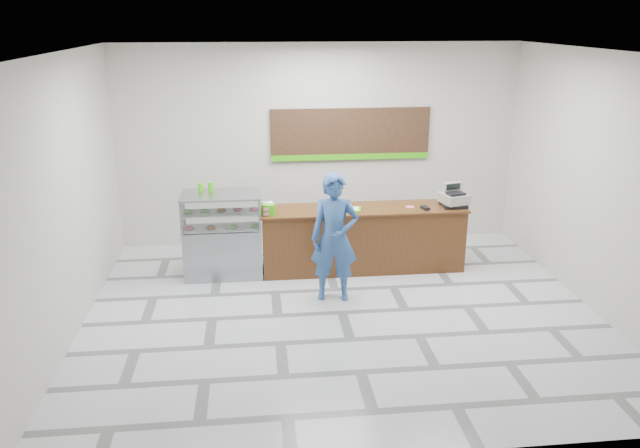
{
  "coord_description": "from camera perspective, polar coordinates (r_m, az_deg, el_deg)",
  "views": [
    {
      "loc": [
        -1.14,
        -7.73,
        3.92
      ],
      "look_at": [
        -0.21,
        0.9,
        1.01
      ],
      "focal_mm": 35.0,
      "sensor_mm": 36.0,
      "label": 1
    }
  ],
  "objects": [
    {
      "name": "napkin_box",
      "position": [
        9.73,
        -4.76,
        1.61
      ],
      "size": [
        0.19,
        0.19,
        0.13
      ],
      "primitive_type": "cube",
      "rotation": [
        0.0,
        0.0,
        0.3
      ],
      "color": "white",
      "rests_on": "sales_counter"
    },
    {
      "name": "green_cup_left",
      "position": [
        9.83,
        -10.87,
        3.32
      ],
      "size": [
        0.08,
        0.08,
        0.13
      ],
      "primitive_type": "cylinder",
      "color": "#3AB70C",
      "rests_on": "display_case"
    },
    {
      "name": "ceiling",
      "position": [
        7.83,
        2.33,
        15.46
      ],
      "size": [
        7.0,
        7.0,
        0.0
      ],
      "primitive_type": "plane",
      "rotation": [
        3.14,
        0.0,
        0.0
      ],
      "color": "silver",
      "rests_on": "back_wall"
    },
    {
      "name": "sales_counter",
      "position": [
        10.03,
        3.92,
        -1.33
      ],
      "size": [
        3.26,
        0.76,
        1.03
      ],
      "color": "#572E17",
      "rests_on": "floor"
    },
    {
      "name": "cash_register",
      "position": [
        10.14,
        12.12,
        2.36
      ],
      "size": [
        0.47,
        0.49,
        0.36
      ],
      "rotation": [
        0.0,
        0.0,
        0.27
      ],
      "color": "black",
      "rests_on": "sales_counter"
    },
    {
      "name": "serving_tray",
      "position": [
        9.76,
        2.63,
        1.38
      ],
      "size": [
        0.44,
        0.36,
        0.02
      ],
      "rotation": [
        0.0,
        0.0,
        -0.23
      ],
      "color": "#35B600",
      "rests_on": "sales_counter"
    },
    {
      "name": "green_cup_right",
      "position": [
        9.82,
        -9.93,
        3.39
      ],
      "size": [
        0.09,
        0.09,
        0.14
      ],
      "primitive_type": "cylinder",
      "color": "#3AB70C",
      "rests_on": "display_case"
    },
    {
      "name": "card_terminal",
      "position": [
        9.92,
        9.6,
        1.47
      ],
      "size": [
        0.12,
        0.19,
        0.04
      ],
      "primitive_type": "cube",
      "rotation": [
        0.0,
        0.0,
        0.25
      ],
      "color": "black",
      "rests_on": "sales_counter"
    },
    {
      "name": "straw_cup",
      "position": [
        9.71,
        -4.76,
        1.51
      ],
      "size": [
        0.07,
        0.07,
        0.11
      ],
      "primitive_type": "cylinder",
      "color": "silver",
      "rests_on": "sales_counter"
    },
    {
      "name": "donut_decal",
      "position": [
        9.99,
        8.22,
        1.56
      ],
      "size": [
        0.14,
        0.14,
        0.0
      ],
      "primitive_type": "cylinder",
      "color": "pink",
      "rests_on": "sales_counter"
    },
    {
      "name": "menu_board",
      "position": [
        11.01,
        2.81,
        8.13
      ],
      "size": [
        2.8,
        0.06,
        0.9
      ],
      "color": "black",
      "rests_on": "back_wall"
    },
    {
      "name": "display_case",
      "position": [
        9.85,
        -8.88,
        -0.92
      ],
      "size": [
        1.22,
        0.72,
        1.33
      ],
      "color": "gray",
      "rests_on": "floor"
    },
    {
      "name": "back_wall",
      "position": [
        11.01,
        -0.09,
        7.18
      ],
      "size": [
        7.0,
        0.0,
        7.0
      ],
      "primitive_type": "plane",
      "rotation": [
        1.57,
        0.0,
        0.0
      ],
      "color": "beige",
      "rests_on": "floor"
    },
    {
      "name": "customer",
      "position": [
        8.83,
        1.34,
        -1.27
      ],
      "size": [
        0.72,
        0.52,
        1.86
      ],
      "primitive_type": "imported",
      "rotation": [
        0.0,
        0.0,
        -0.12
      ],
      "color": "#2B518B",
      "rests_on": "floor"
    },
    {
      "name": "promo_box",
      "position": [
        9.5,
        -4.73,
        1.3
      ],
      "size": [
        0.22,
        0.18,
        0.17
      ],
      "primitive_type": "cube",
      "rotation": [
        0.0,
        0.0,
        -0.31
      ],
      "color": "#3AB70C",
      "rests_on": "sales_counter"
    },
    {
      "name": "floor",
      "position": [
        8.75,
        2.03,
        -8.09
      ],
      "size": [
        7.0,
        7.0,
        0.0
      ],
      "primitive_type": "plane",
      "color": "silver",
      "rests_on": "ground"
    }
  ]
}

